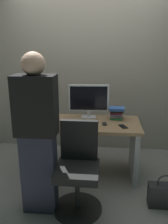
{
  "coord_description": "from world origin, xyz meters",
  "views": [
    {
      "loc": [
        0.27,
        -2.87,
        1.7
      ],
      "look_at": [
        0.0,
        -0.05,
        0.88
      ],
      "focal_mm": 37.66,
      "sensor_mm": 36.0,
      "label": 1
    }
  ],
  "objects_px": {
    "cup_near_keyboard": "(44,121)",
    "office_chair": "(78,171)",
    "desk": "(84,138)",
    "cell_phone": "(123,127)",
    "mouse": "(104,123)",
    "person_at_desk": "(37,135)",
    "keyboard": "(79,124)",
    "monitor": "(89,99)",
    "book_stack": "(116,113)",
    "cup_by_monitor": "(52,114)",
    "handbag": "(164,195)"
  },
  "relations": [
    {
      "from": "desk",
      "to": "cell_phone",
      "type": "xyz_separation_m",
      "value": [
        0.49,
        -0.14,
        0.23
      ]
    },
    {
      "from": "cup_near_keyboard",
      "to": "cell_phone",
      "type": "distance_m",
      "value": 0.98
    },
    {
      "from": "office_chair",
      "to": "book_stack",
      "type": "height_order",
      "value": "office_chair"
    },
    {
      "from": "mouse",
      "to": "book_stack",
      "type": "bearing_deg",
      "value": 57.84
    },
    {
      "from": "monitor",
      "to": "cell_phone",
      "type": "distance_m",
      "value": 0.61
    },
    {
      "from": "monitor",
      "to": "cup_by_monitor",
      "type": "bearing_deg",
      "value": -174.25
    },
    {
      "from": "monitor",
      "to": "desk",
      "type": "bearing_deg",
      "value": -101.78
    },
    {
      "from": "person_at_desk",
      "to": "keyboard",
      "type": "distance_m",
      "value": 0.76
    },
    {
      "from": "desk",
      "to": "office_chair",
      "type": "xyz_separation_m",
      "value": [
        0.0,
        -0.71,
        -0.08
      ]
    },
    {
      "from": "office_chair",
      "to": "keyboard",
      "type": "distance_m",
      "value": 0.68
    },
    {
      "from": "mouse",
      "to": "cell_phone",
      "type": "distance_m",
      "value": 0.24
    },
    {
      "from": "desk",
      "to": "monitor",
      "type": "bearing_deg",
      "value": 78.22
    },
    {
      "from": "desk",
      "to": "mouse",
      "type": "distance_m",
      "value": 0.36
    },
    {
      "from": "mouse",
      "to": "cell_phone",
      "type": "height_order",
      "value": "mouse"
    },
    {
      "from": "office_chair",
      "to": "monitor",
      "type": "relative_size",
      "value": 1.74
    },
    {
      "from": "person_at_desk",
      "to": "handbag",
      "type": "distance_m",
      "value": 1.5
    },
    {
      "from": "office_chair",
      "to": "cup_near_keyboard",
      "type": "relative_size",
      "value": 9.22
    },
    {
      "from": "person_at_desk",
      "to": "book_stack",
      "type": "xyz_separation_m",
      "value": [
        0.81,
        0.94,
        -0.02
      ]
    },
    {
      "from": "handbag",
      "to": "mouse",
      "type": "bearing_deg",
      "value": 141.07
    },
    {
      "from": "office_chair",
      "to": "person_at_desk",
      "type": "distance_m",
      "value": 0.57
    },
    {
      "from": "person_at_desk",
      "to": "monitor",
      "type": "xyz_separation_m",
      "value": [
        0.43,
        0.97,
        0.14
      ]
    },
    {
      "from": "desk",
      "to": "book_stack",
      "type": "height_order",
      "value": "book_stack"
    },
    {
      "from": "desk",
      "to": "keyboard",
      "type": "distance_m",
      "value": 0.26
    },
    {
      "from": "mouse",
      "to": "cup_by_monitor",
      "type": "height_order",
      "value": "cup_by_monitor"
    },
    {
      "from": "mouse",
      "to": "person_at_desk",
      "type": "bearing_deg",
      "value": -133.3
    },
    {
      "from": "cup_near_keyboard",
      "to": "cell_phone",
      "type": "height_order",
      "value": "cup_near_keyboard"
    },
    {
      "from": "monitor",
      "to": "keyboard",
      "type": "xyz_separation_m",
      "value": [
        -0.1,
        -0.3,
        -0.25
      ]
    },
    {
      "from": "keyboard",
      "to": "cup_by_monitor",
      "type": "xyz_separation_m",
      "value": [
        -0.4,
        0.25,
        0.04
      ]
    },
    {
      "from": "office_chair",
      "to": "book_stack",
      "type": "xyz_separation_m",
      "value": [
        0.41,
        0.87,
        0.39
      ]
    },
    {
      "from": "desk",
      "to": "person_at_desk",
      "type": "distance_m",
      "value": 0.93
    },
    {
      "from": "monitor",
      "to": "person_at_desk",
      "type": "bearing_deg",
      "value": -114.07
    },
    {
      "from": "desk",
      "to": "mouse",
      "type": "height_order",
      "value": "mouse"
    },
    {
      "from": "monitor",
      "to": "book_stack",
      "type": "xyz_separation_m",
      "value": [
        0.37,
        -0.03,
        -0.17
      ]
    },
    {
      "from": "cup_near_keyboard",
      "to": "handbag",
      "type": "distance_m",
      "value": 1.61
    },
    {
      "from": "desk",
      "to": "person_at_desk",
      "type": "height_order",
      "value": "person_at_desk"
    },
    {
      "from": "office_chair",
      "to": "cell_phone",
      "type": "height_order",
      "value": "office_chair"
    },
    {
      "from": "office_chair",
      "to": "cup_near_keyboard",
      "type": "bearing_deg",
      "value": 132.6
    },
    {
      "from": "desk",
      "to": "cup_near_keyboard",
      "type": "height_order",
      "value": "cup_near_keyboard"
    },
    {
      "from": "cup_near_keyboard",
      "to": "office_chair",
      "type": "bearing_deg",
      "value": -47.4
    },
    {
      "from": "cup_by_monitor",
      "to": "book_stack",
      "type": "height_order",
      "value": "book_stack"
    },
    {
      "from": "cup_by_monitor",
      "to": "book_stack",
      "type": "xyz_separation_m",
      "value": [
        0.87,
        0.02,
        0.04
      ]
    },
    {
      "from": "handbag",
      "to": "cup_near_keyboard",
      "type": "bearing_deg",
      "value": 162.61
    },
    {
      "from": "keyboard",
      "to": "cup_by_monitor",
      "type": "distance_m",
      "value": 0.47
    },
    {
      "from": "keyboard",
      "to": "cell_phone",
      "type": "bearing_deg",
      "value": -6.39
    },
    {
      "from": "mouse",
      "to": "handbag",
      "type": "relative_size",
      "value": 0.26
    },
    {
      "from": "monitor",
      "to": "mouse",
      "type": "height_order",
      "value": "monitor"
    },
    {
      "from": "keyboard",
      "to": "handbag",
      "type": "xyz_separation_m",
      "value": [
        0.99,
        -0.52,
        -0.6
      ]
    },
    {
      "from": "cell_phone",
      "to": "book_stack",
      "type": "bearing_deg",
      "value": 80.85
    },
    {
      "from": "book_stack",
      "to": "handbag",
      "type": "relative_size",
      "value": 0.56
    },
    {
      "from": "keyboard",
      "to": "cup_near_keyboard",
      "type": "xyz_separation_m",
      "value": [
        -0.42,
        -0.07,
        0.04
      ]
    }
  ]
}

